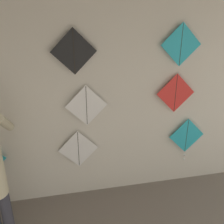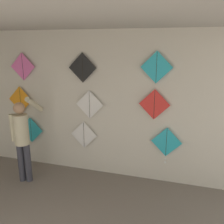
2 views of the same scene
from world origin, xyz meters
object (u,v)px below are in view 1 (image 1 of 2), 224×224
at_px(kite_2, 186,137).
at_px(kite_1, 78,149).
at_px(kite_5, 176,93).
at_px(kite_8, 181,45).
at_px(kite_4, 86,106).
at_px(kite_7, 74,52).

bearing_deg(kite_2, kite_1, 179.98).
height_order(kite_5, kite_8, kite_8).
bearing_deg(kite_4, kite_7, 180.00).
distance_m(kite_2, kite_4, 1.61).
relative_size(kite_1, kite_5, 1.00).
height_order(kite_1, kite_2, kite_2).
bearing_deg(kite_4, kite_5, 0.00).
bearing_deg(kite_7, kite_4, 0.00).
height_order(kite_2, kite_8, kite_8).
xyz_separation_m(kite_1, kite_7, (0.01, 0.00, 1.33)).
xyz_separation_m(kite_1, kite_4, (0.14, 0.00, 0.63)).
height_order(kite_4, kite_7, kite_7).
bearing_deg(kite_8, kite_7, 180.00).
distance_m(kite_5, kite_8, 0.65).
bearing_deg(kite_1, kite_7, 0.00).
relative_size(kite_2, kite_8, 1.25).
relative_size(kite_1, kite_4, 1.00).
height_order(kite_1, kite_8, kite_8).
xyz_separation_m(kite_1, kite_8, (1.38, 0.00, 1.37)).
bearing_deg(kite_7, kite_5, 0.00).
xyz_separation_m(kite_4, kite_7, (-0.12, 0.00, 0.69)).
relative_size(kite_2, kite_7, 1.25).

